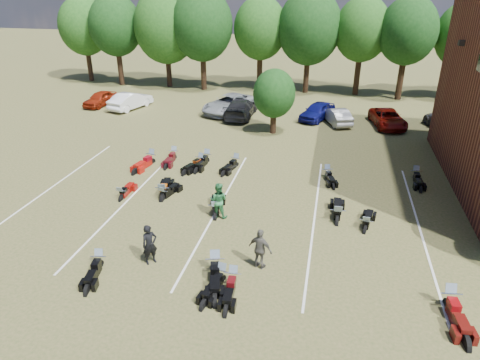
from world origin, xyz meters
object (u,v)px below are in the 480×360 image
(car_0, at_px, (100,99))
(person_green, at_px, (218,200))
(car_4, at_px, (317,111))
(person_black, at_px, (150,245))
(motorcycle_3, at_px, (215,273))
(person_grey, at_px, (260,249))
(motorcycle_7, at_px, (122,200))
(motorcycle_14, at_px, (174,159))

(car_0, relative_size, person_green, 2.12)
(car_0, height_order, car_4, car_4)
(car_0, bearing_deg, person_black, -48.90)
(motorcycle_3, bearing_deg, car_4, 67.70)
(person_black, xyz_separation_m, motorcycle_3, (2.83, -0.09, -0.89))
(car_0, relative_size, motorcycle_3, 1.57)
(person_grey, distance_m, motorcycle_7, 9.48)
(motorcycle_7, bearing_deg, person_black, 127.69)
(person_grey, height_order, motorcycle_14, person_grey)
(person_black, bearing_deg, car_0, 76.52)
(person_green, height_order, motorcycle_3, person_green)
(person_black, bearing_deg, motorcycle_7, 81.04)
(car_0, height_order, motorcycle_3, car_0)
(car_0, relative_size, car_4, 0.92)
(car_0, bearing_deg, car_4, 7.65)
(person_green, bearing_deg, motorcycle_14, -52.24)
(person_green, distance_m, motorcycle_3, 4.65)
(motorcycle_14, bearing_deg, motorcycle_7, -98.74)
(car_0, bearing_deg, motorcycle_3, -44.21)
(car_4, distance_m, person_black, 22.84)
(motorcycle_7, xyz_separation_m, motorcycle_14, (0.76, 6.07, 0.00))
(car_4, xyz_separation_m, motorcycle_7, (-9.51, -17.17, -0.73))
(motorcycle_3, xyz_separation_m, motorcycle_7, (-6.68, 5.05, 0.00))
(car_4, relative_size, motorcycle_3, 1.70)
(person_grey, relative_size, motorcycle_14, 0.81)
(motorcycle_14, bearing_deg, person_black, -75.94)
(car_0, xyz_separation_m, person_grey, (19.12, -21.51, 0.24))
(motorcycle_3, height_order, motorcycle_14, motorcycle_3)
(motorcycle_7, bearing_deg, motorcycle_3, 142.74)
(motorcycle_3, bearing_deg, car_0, 112.98)
(motorcycle_7, distance_m, motorcycle_14, 6.12)
(car_4, xyz_separation_m, person_green, (-3.88, -17.78, 0.20))
(motorcycle_3, bearing_deg, person_grey, 8.50)
(motorcycle_7, bearing_deg, car_4, -119.16)
(person_black, relative_size, motorcycle_7, 0.89)
(person_green, bearing_deg, car_4, -100.62)
(car_0, height_order, person_grey, person_grey)
(car_0, height_order, person_green, person_green)
(person_grey, bearing_deg, motorcycle_7, -7.17)
(car_4, distance_m, motorcycle_14, 14.15)
(person_grey, bearing_deg, person_green, -33.20)
(person_green, bearing_deg, person_black, 69.46)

